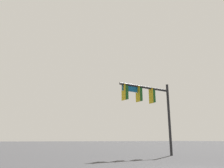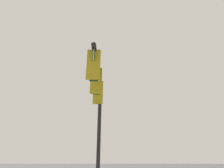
{
  "view_description": "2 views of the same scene",
  "coord_description": "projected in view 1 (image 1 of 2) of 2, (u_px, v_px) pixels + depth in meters",
  "views": [
    {
      "loc": [
        7.46,
        6.36,
        1.29
      ],
      "look_at": [
        -0.84,
        -10.2,
        6.05
      ],
      "focal_mm": 35.0,
      "sensor_mm": 36.0,
      "label": 1
    },
    {
      "loc": [
        4.68,
        -7.27,
        1.59
      ],
      "look_at": [
        -3.4,
        -7.86,
        5.22
      ],
      "focal_mm": 28.0,
      "sensor_mm": 36.0,
      "label": 2
    }
  ],
  "objects": [
    {
      "name": "signal_pole_near",
      "position": [
        149.0,
        100.0,
        18.59
      ],
      "size": [
        5.33,
        0.8,
        6.24
      ],
      "color": "black",
      "rests_on": "ground_plane"
    }
  ]
}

